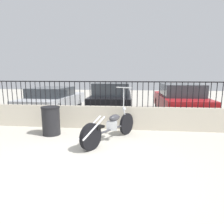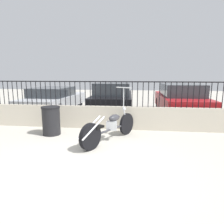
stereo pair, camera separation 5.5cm
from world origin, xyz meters
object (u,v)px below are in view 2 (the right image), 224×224
at_px(trash_bin, 51,121).
at_px(car_red, 180,100).
at_px(car_black, 113,98).
at_px(motorcycle_dark_grey, 108,128).
at_px(car_silver, 54,99).

xyz_separation_m(trash_bin, car_red, (4.45, 3.47, 0.27)).
bearing_deg(car_black, car_red, -98.18).
xyz_separation_m(trash_bin, car_black, (1.42, 3.79, 0.28)).
bearing_deg(motorcycle_dark_grey, trash_bin, 104.43).
height_order(motorcycle_dark_grey, car_black, motorcycle_dark_grey).
height_order(trash_bin, car_red, car_red).
height_order(car_black, car_red, car_black).
height_order(car_silver, car_red, car_red).
xyz_separation_m(motorcycle_dark_grey, car_black, (-0.39, 4.29, 0.32)).
relative_size(motorcycle_dark_grey, trash_bin, 2.36).
xyz_separation_m(car_silver, car_red, (5.88, -0.12, 0.08)).
relative_size(trash_bin, car_silver, 0.19).
bearing_deg(car_red, motorcycle_dark_grey, 145.55).
height_order(car_silver, car_black, car_black).
relative_size(car_silver, car_red, 1.01).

